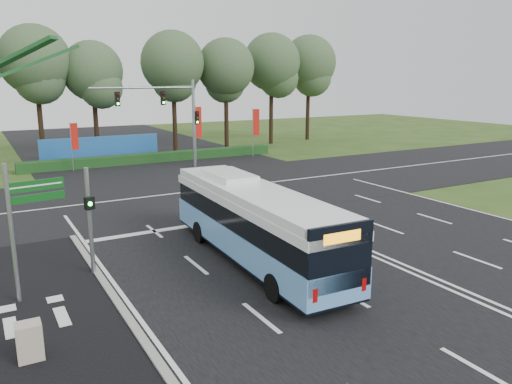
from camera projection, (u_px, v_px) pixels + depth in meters
The scene contains 16 objects.
ground at pixel (332, 239), 22.42m from camera, with size 120.00×120.00×0.00m, color #2A4517.
road_main at pixel (332, 239), 22.41m from camera, with size 20.00×120.00×0.04m, color black.
road_cross at pixel (217, 189), 32.58m from camera, with size 120.00×14.00×0.05m, color black.
bike_path at pixel (41, 338), 13.84m from camera, with size 5.00×18.00×0.06m, color black.
kerb_strip at pixel (127, 317), 14.99m from camera, with size 0.25×18.00×0.12m, color gray.
city_bus at pixel (254, 223), 19.33m from camera, with size 2.79×11.24×3.20m.
pedestrian_signal at pixel (90, 217), 17.93m from camera, with size 0.37×0.44×4.00m.
street_sign at pixel (23, 216), 15.68m from camera, with size 1.76×0.38×4.56m.
utility_cabinet at pixel (30, 342), 12.66m from camera, with size 0.63×0.52×1.04m, color #B5A992.
banner_flag_left at pixel (74, 139), 38.20m from camera, with size 0.57×0.12×3.84m.
banner_flag_mid at pixel (198, 126), 42.33m from camera, with size 0.69×0.25×4.85m.
banner_flag_right at pixel (255, 125), 45.58m from camera, with size 0.65×0.20×4.47m.
traffic_light_gantry at pixel (172, 110), 38.86m from camera, with size 8.41×0.28×7.00m.
hedge at pixel (155, 158), 43.09m from camera, with size 22.00×1.20×0.80m, color #183C16.
blue_hoarding at pixel (101, 149), 43.13m from camera, with size 10.00×0.30×2.20m, color #1E5AA6.
eucalyptus_row at pixel (139, 63), 46.46m from camera, with size 48.31×8.38×11.98m.
Camera 1 is at (-13.54, -16.90, 7.06)m, focal length 35.00 mm.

